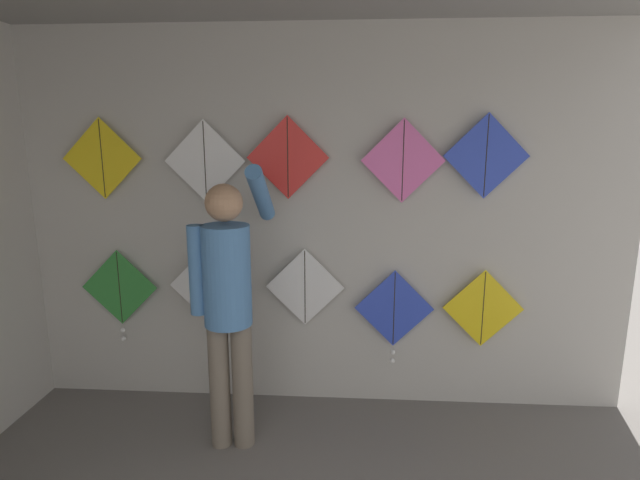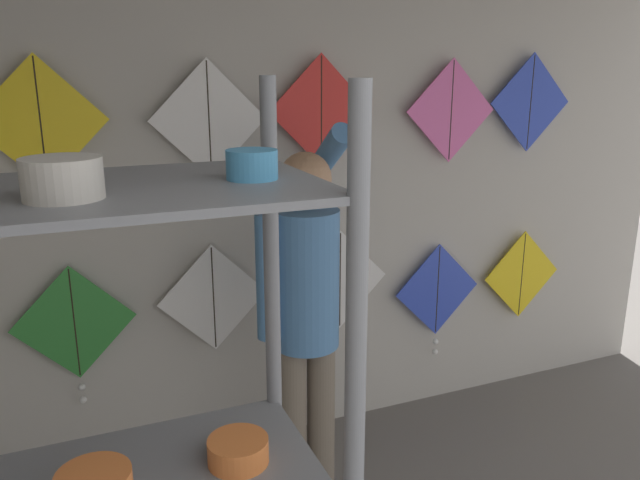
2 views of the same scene
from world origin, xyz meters
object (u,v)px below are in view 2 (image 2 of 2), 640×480
(kite_2, at_px, (340,280))
(kite_8, at_px, (451,111))
(kite_9, at_px, (530,103))
(kite_1, at_px, (213,298))
(kite_4, at_px, (522,275))
(kite_7, at_px, (321,111))
(kite_5, at_px, (40,121))
(kite_3, at_px, (437,293))
(kite_6, at_px, (209,119))
(kite_0, at_px, (75,327))
(shopkeeper, at_px, (305,304))

(kite_2, bearing_deg, kite_8, 0.00)
(kite_8, xyz_separation_m, kite_9, (0.57, 0.00, 0.03))
(kite_1, bearing_deg, kite_4, 0.00)
(kite_9, bearing_deg, kite_7, 180.00)
(kite_5, relative_size, kite_8, 1.00)
(kite_8, bearing_deg, kite_4, 0.00)
(kite_3, xyz_separation_m, kite_6, (-1.38, 0.00, 1.10))
(kite_0, height_order, kite_6, kite_6)
(kite_9, bearing_deg, kite_6, 180.00)
(kite_0, relative_size, kite_2, 1.23)
(kite_7, relative_size, kite_9, 1.00)
(kite_5, xyz_separation_m, kite_6, (0.76, 0.00, -0.02))
(kite_3, relative_size, kite_4, 1.23)
(shopkeeper, relative_size, kite_2, 3.18)
(shopkeeper, relative_size, kite_9, 3.18)
(kite_1, bearing_deg, kite_2, 0.00)
(kite_5, height_order, kite_7, kite_7)
(kite_7, height_order, kite_8, kite_7)
(kite_6, bearing_deg, kite_5, 180.00)
(kite_2, height_order, kite_5, kite_5)
(kite_2, height_order, kite_4, kite_2)
(kite_7, bearing_deg, kite_2, 0.00)
(kite_7, height_order, kite_9, kite_9)
(kite_5, bearing_deg, kite_6, 0.00)
(kite_3, relative_size, kite_5, 1.23)
(kite_3, bearing_deg, kite_1, 179.97)
(kite_1, height_order, kite_7, kite_7)
(kite_2, relative_size, kite_3, 0.81)
(kite_1, relative_size, kite_8, 1.00)
(kite_3, bearing_deg, shopkeeper, -152.66)
(kite_2, bearing_deg, kite_1, 180.00)
(kite_5, relative_size, kite_9, 1.00)
(kite_1, distance_m, kite_2, 0.73)
(kite_0, xyz_separation_m, kite_6, (0.71, 0.00, 0.98))
(kite_2, bearing_deg, kite_7, 180.00)
(shopkeeper, distance_m, kite_9, 1.98)
(kite_6, xyz_separation_m, kite_9, (1.97, 0.00, 0.04))
(kite_3, distance_m, kite_6, 1.76)
(kite_1, relative_size, kite_9, 1.00)
(shopkeeper, xyz_separation_m, kite_1, (-0.30, 0.57, -0.13))
(kite_2, distance_m, kite_6, 1.17)
(kite_5, bearing_deg, kite_0, -0.76)
(kite_1, relative_size, kite_4, 1.00)
(kite_3, distance_m, kite_7, 1.37)
(kite_1, distance_m, kite_9, 2.22)
(kite_2, height_order, kite_6, kite_6)
(kite_1, distance_m, kite_6, 0.93)
(kite_2, xyz_separation_m, kite_3, (0.66, -0.00, -0.18))
(shopkeeper, height_order, kite_9, kite_9)
(kite_1, distance_m, kite_8, 1.71)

